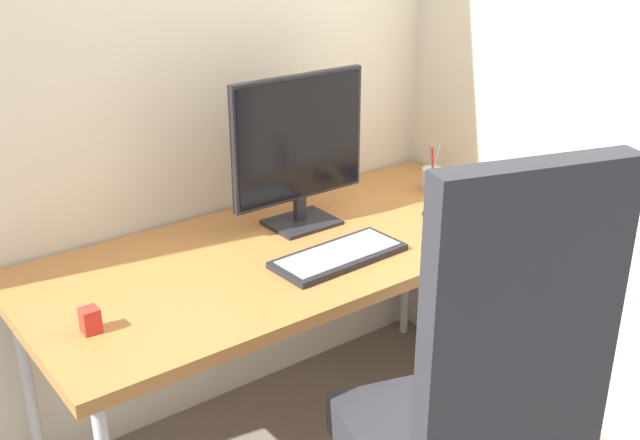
{
  "coord_description": "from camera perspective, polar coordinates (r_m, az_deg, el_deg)",
  "views": [
    {
      "loc": [
        -1.24,
        -1.76,
        1.74
      ],
      "look_at": [
        0.03,
        -0.08,
        0.85
      ],
      "focal_mm": 42.88,
      "sensor_mm": 36.0,
      "label": 1
    }
  ],
  "objects": [
    {
      "name": "ground_plane",
      "position": [
        2.77,
        -1.54,
        -16.05
      ],
      "size": [
        8.0,
        8.0,
        0.0
      ],
      "primitive_type": "plane",
      "color": "slate"
    },
    {
      "name": "wall_back",
      "position": [
        2.52,
        -7.53,
        15.0
      ],
      "size": [
        3.37,
        0.04,
        2.8
      ],
      "primitive_type": "cube",
      "color": "beige",
      "rests_on": "ground_plane"
    },
    {
      "name": "wall_side_right",
      "position": [
        2.63,
        17.76,
        14.46
      ],
      "size": [
        0.04,
        2.43,
        2.8
      ],
      "primitive_type": "cube",
      "color": "beige",
      "rests_on": "ground_plane"
    },
    {
      "name": "desk",
      "position": [
        2.39,
        -1.71,
        -2.8
      ],
      "size": [
        1.7,
        0.76,
        0.75
      ],
      "color": "#B27038",
      "rests_on": "ground_plane"
    },
    {
      "name": "office_chair",
      "position": [
        1.88,
        11.53,
        -13.88
      ],
      "size": [
        0.61,
        0.64,
        1.29
      ],
      "color": "black",
      "rests_on": "ground_plane"
    },
    {
      "name": "monitor",
      "position": [
        2.43,
        -1.55,
        5.59
      ],
      "size": [
        0.49,
        0.17,
        0.49
      ],
      "color": "black",
      "rests_on": "desk"
    },
    {
      "name": "keyboard",
      "position": [
        2.27,
        1.41,
        -2.67
      ],
      "size": [
        0.41,
        0.19,
        0.02
      ],
      "color": "black",
      "rests_on": "desk"
    },
    {
      "name": "mouse",
      "position": [
        2.48,
        9.01,
        -0.55
      ],
      "size": [
        0.06,
        0.1,
        0.03
      ],
      "primitive_type": "ellipsoid",
      "rotation": [
        0.0,
        0.0,
        -0.06
      ],
      "color": "black",
      "rests_on": "desk"
    },
    {
      "name": "pen_holder",
      "position": [
        2.82,
        8.4,
        3.06
      ],
      "size": [
        0.08,
        0.08,
        0.18
      ],
      "color": "silver",
      "rests_on": "desk"
    },
    {
      "name": "notebook",
      "position": [
        2.63,
        10.44,
        0.58
      ],
      "size": [
        0.23,
        0.25,
        0.01
      ],
      "primitive_type": "cube",
      "rotation": [
        0.0,
        0.0,
        0.36
      ],
      "color": "black",
      "rests_on": "desk"
    },
    {
      "name": "desk_clamp_accessory",
      "position": [
        1.98,
        -16.78,
        -7.18
      ],
      "size": [
        0.04,
        0.04,
        0.06
      ],
      "primitive_type": "cube",
      "color": "red",
      "rests_on": "desk"
    }
  ]
}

